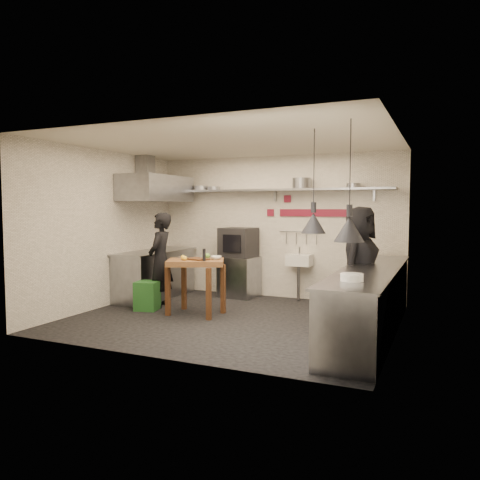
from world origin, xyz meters
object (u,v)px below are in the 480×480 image
at_px(oven_stand, 239,277).
at_px(green_bin, 147,296).
at_px(prep_table, 196,287).
at_px(chef_left, 160,260).
at_px(chef_right, 359,265).
at_px(combi_oven, 238,242).

distance_m(oven_stand, green_bin, 2.01).
height_order(green_bin, prep_table, prep_table).
relative_size(prep_table, chef_left, 0.54).
relative_size(oven_stand, chef_right, 0.44).
height_order(combi_oven, prep_table, combi_oven).
height_order(combi_oven, chef_left, chef_left).
bearing_deg(chef_right, combi_oven, 77.19).
bearing_deg(oven_stand, chef_right, -18.87).
distance_m(oven_stand, chef_left, 1.75).
relative_size(oven_stand, prep_table, 0.87).
bearing_deg(combi_oven, oven_stand, 27.66).
bearing_deg(chef_right, prep_table, 113.47).
bearing_deg(green_bin, oven_stand, 60.65).
bearing_deg(oven_stand, chef_left, -116.88).
bearing_deg(green_bin, prep_table, 2.03).
relative_size(green_bin, chef_left, 0.30).
xyz_separation_m(green_bin, chef_left, (0.06, 0.32, 0.60)).
height_order(oven_stand, combi_oven, combi_oven).
distance_m(oven_stand, combi_oven, 0.69).
xyz_separation_m(oven_stand, chef_right, (2.54, -1.17, 0.50)).
height_order(prep_table, chef_left, chef_left).
bearing_deg(green_bin, chef_left, 78.65).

